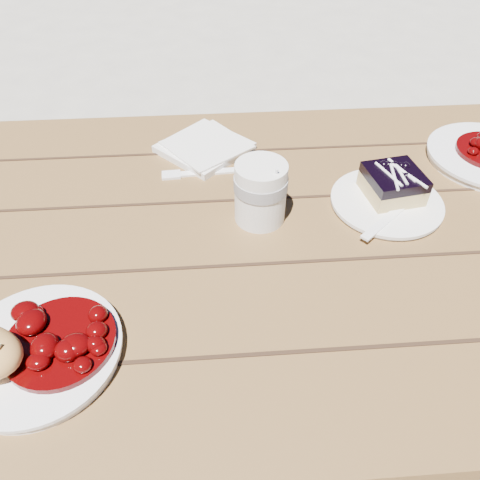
{
  "coord_description": "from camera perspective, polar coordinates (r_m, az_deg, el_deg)",
  "views": [
    {
      "loc": [
        -0.07,
        -0.57,
        1.27
      ],
      "look_at": [
        -0.03,
        -0.09,
        0.81
      ],
      "focal_mm": 35.0,
      "sensor_mm": 36.0,
      "label": 1
    }
  ],
  "objects": [
    {
      "name": "ground",
      "position": [
        1.4,
        1.11,
        -22.22
      ],
      "size": [
        60.0,
        60.0,
        0.0
      ],
      "primitive_type": "plane",
      "color": "#AAA69A",
      "rests_on": "ground"
    },
    {
      "name": "picnic_table",
      "position": [
        0.89,
        1.61,
        -6.42
      ],
      "size": [
        2.0,
        1.55,
        0.75
      ],
      "color": "brown",
      "rests_on": "ground"
    },
    {
      "name": "main_plate",
      "position": [
        0.66,
        -23.38,
        -12.48
      ],
      "size": [
        0.21,
        0.21,
        0.02
      ],
      "primitive_type": "cylinder",
      "color": "white",
      "rests_on": "picnic_table"
    },
    {
      "name": "goulash_stew",
      "position": [
        0.63,
        -21.42,
        -10.67
      ],
      "size": [
        0.14,
        0.14,
        0.04
      ],
      "primitive_type": null,
      "color": "#490203",
      "rests_on": "main_plate"
    },
    {
      "name": "dessert_plate",
      "position": [
        0.86,
        17.4,
        4.36
      ],
      "size": [
        0.19,
        0.19,
        0.01
      ],
      "primitive_type": "cylinder",
      "color": "white",
      "rests_on": "picnic_table"
    },
    {
      "name": "blueberry_cake",
      "position": [
        0.86,
        18.15,
        6.57
      ],
      "size": [
        0.1,
        0.1,
        0.05
      ],
      "rotation": [
        0.0,
        0.0,
        0.16
      ],
      "color": "#D3B873",
      "rests_on": "dessert_plate"
    },
    {
      "name": "fork_dessert",
      "position": [
        0.81,
        17.3,
        2.29
      ],
      "size": [
        0.14,
        0.12,
        0.0
      ],
      "primitive_type": null,
      "rotation": [
        0.0,
        0.0,
        -0.85
      ],
      "color": "white",
      "rests_on": "dessert_plate"
    },
    {
      "name": "coffee_cup",
      "position": [
        0.77,
        2.51,
        5.79
      ],
      "size": [
        0.08,
        0.08,
        0.11
      ],
      "primitive_type": "cylinder",
      "color": "white",
      "rests_on": "picnic_table"
    },
    {
      "name": "napkin_stack",
      "position": [
        0.97,
        -4.36,
        11.18
      ],
      "size": [
        0.21,
        0.21,
        0.01
      ],
      "primitive_type": "cube",
      "rotation": [
        0.0,
        0.0,
        0.77
      ],
      "color": "white",
      "rests_on": "picnic_table"
    },
    {
      "name": "fork_table",
      "position": [
        0.9,
        -3.61,
        8.29
      ],
      "size": [
        0.16,
        0.03,
        0.0
      ],
      "primitive_type": null,
      "rotation": [
        0.0,
        0.0,
        1.63
      ],
      "color": "white",
      "rests_on": "picnic_table"
    }
  ]
}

